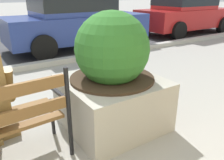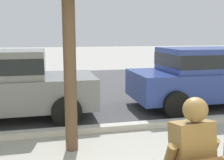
# 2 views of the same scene
# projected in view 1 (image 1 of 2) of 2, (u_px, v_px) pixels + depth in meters

# --- Properties ---
(concrete_planter) EXTENTS (1.11, 1.11, 1.41)m
(concrete_planter) POSITION_uv_depth(u_px,v_px,m) (112.00, 79.00, 2.72)
(concrete_planter) COLOR #A8A399
(concrete_planter) RESTS_ON ground
(parked_car_blue) EXTENTS (4.11, 1.93, 1.56)m
(parked_car_blue) POSITION_uv_depth(u_px,v_px,m) (76.00, 19.00, 6.66)
(parked_car_blue) COLOR navy
(parked_car_blue) RESTS_ON ground
(parked_car_red) EXTENTS (4.11, 1.93, 1.56)m
(parked_car_red) POSITION_uv_depth(u_px,v_px,m) (185.00, 12.00, 9.09)
(parked_car_red) COLOR #B21E1E
(parked_car_red) RESTS_ON ground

